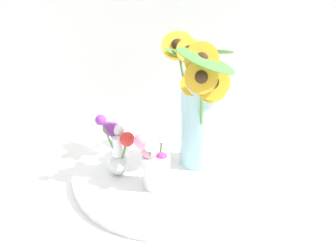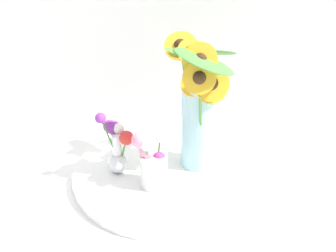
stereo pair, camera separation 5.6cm
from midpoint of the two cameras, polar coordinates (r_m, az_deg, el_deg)
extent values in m
plane|color=white|center=(0.87, 0.01, -12.29)|extent=(6.00, 6.00, 0.00)
cylinder|color=white|center=(0.95, -1.71, -7.76)|extent=(0.53, 0.53, 0.02)
cylinder|color=#9ED1D6|center=(0.91, 3.46, 0.03)|extent=(0.10, 0.10, 0.24)
torus|color=#9ED1D6|center=(0.86, 3.67, 7.38)|extent=(0.10, 0.10, 0.01)
cylinder|color=#568E42|center=(0.89, 2.20, 4.70)|extent=(0.02, 0.01, 0.26)
cylinder|color=gold|center=(0.86, 1.74, 12.98)|extent=(0.07, 0.05, 0.06)
sphere|color=#382314|center=(0.86, 1.74, 12.98)|extent=(0.03, 0.03, 0.03)
cylinder|color=#568E42|center=(0.83, 3.91, 1.80)|extent=(0.03, 0.07, 0.22)
cylinder|color=gold|center=(0.76, 3.67, 8.49)|extent=(0.09, 0.03, 0.09)
sphere|color=#382314|center=(0.76, 3.67, 8.49)|extent=(0.03, 0.03, 0.03)
cylinder|color=#568E42|center=(0.88, 3.58, 0.64)|extent=(0.05, 0.02, 0.22)
cylinder|color=gold|center=(0.83, 2.40, 7.26)|extent=(0.07, 0.04, 0.07)
sphere|color=#382314|center=(0.83, 2.40, 7.26)|extent=(0.03, 0.03, 0.03)
cylinder|color=#568E42|center=(0.92, 1.45, 5.50)|extent=(0.05, 0.07, 0.25)
cylinder|color=gold|center=(0.91, -0.14, 13.85)|extent=(0.10, 0.07, 0.08)
sphere|color=#382314|center=(0.91, -0.14, 13.85)|extent=(0.04, 0.04, 0.04)
cylinder|color=#568E42|center=(0.88, 3.95, 0.40)|extent=(0.04, 0.02, 0.21)
cylinder|color=gold|center=(0.84, 5.56, 6.79)|extent=(0.09, 0.05, 0.09)
sphere|color=#382314|center=(0.84, 5.56, 6.79)|extent=(0.03, 0.03, 0.03)
cylinder|color=#568E42|center=(0.85, 4.27, 3.28)|extent=(0.04, 0.09, 0.26)
cylinder|color=gold|center=(0.76, 3.71, 11.48)|extent=(0.09, 0.04, 0.09)
sphere|color=#382314|center=(0.76, 3.71, 11.48)|extent=(0.03, 0.03, 0.03)
cylinder|color=#568E42|center=(0.87, 4.33, 1.29)|extent=(0.02, 0.07, 0.22)
cylinder|color=gold|center=(0.80, 5.58, 7.60)|extent=(0.10, 0.04, 0.10)
sphere|color=#382314|center=(0.80, 5.58, 7.60)|extent=(0.04, 0.04, 0.04)
ellipsoid|color=#477F38|center=(0.89, -0.34, 12.53)|extent=(0.09, 0.10, 0.06)
ellipsoid|color=#477F38|center=(0.76, 4.48, 11.21)|extent=(0.15, 0.07, 0.08)
ellipsoid|color=#477F38|center=(0.91, 6.10, 12.73)|extent=(0.13, 0.11, 0.04)
cylinder|color=white|center=(0.84, -3.97, -7.83)|extent=(0.07, 0.07, 0.09)
cylinder|color=#427533|center=(0.83, -5.40, -5.80)|extent=(0.03, 0.01, 0.10)
sphere|color=pink|center=(0.80, -6.45, -2.64)|extent=(0.04, 0.04, 0.04)
cylinder|color=#427533|center=(0.84, -3.58, -7.58)|extent=(0.02, 0.01, 0.07)
sphere|color=#C6337A|center=(0.82, -3.06, -5.73)|extent=(0.03, 0.03, 0.03)
cylinder|color=#427533|center=(0.84, -3.30, -5.78)|extent=(0.02, 0.03, 0.11)
sphere|color=white|center=(0.82, -3.04, -2.13)|extent=(0.02, 0.02, 0.02)
cylinder|color=#427533|center=(0.82, -5.01, -6.29)|extent=(0.01, 0.03, 0.10)
sphere|color=white|center=(0.78, -5.29, -3.69)|extent=(0.03, 0.03, 0.03)
cylinder|color=#427533|center=(0.84, -4.48, -6.97)|extent=(0.02, 0.01, 0.08)
sphere|color=pink|center=(0.82, -5.18, -4.47)|extent=(0.04, 0.04, 0.04)
sphere|color=white|center=(0.91, -10.40, -6.66)|extent=(0.06, 0.06, 0.06)
cylinder|color=white|center=(0.88, -10.69, -3.59)|extent=(0.03, 0.03, 0.06)
cylinder|color=#4C8438|center=(0.90, -10.19, -3.81)|extent=(0.01, 0.01, 0.10)
sphere|color=white|center=(0.88, -10.44, -0.76)|extent=(0.03, 0.03, 0.03)
cylinder|color=#4C8438|center=(0.87, -11.81, -2.86)|extent=(0.04, 0.01, 0.13)
sphere|color=purple|center=(0.84, -13.52, 0.97)|extent=(0.03, 0.03, 0.03)
cylinder|color=#4C8438|center=(0.89, -9.52, -4.69)|extent=(0.03, 0.01, 0.09)
sphere|color=red|center=(0.86, -8.98, -2.30)|extent=(0.04, 0.04, 0.04)
cylinder|color=#4C8438|center=(0.90, -11.23, -3.01)|extent=(0.02, 0.02, 0.08)
sphere|color=purple|center=(0.89, -11.97, -0.44)|extent=(0.04, 0.04, 0.04)
cylinder|color=#4C8438|center=(0.90, -10.65, -3.46)|extent=(0.02, 0.03, 0.09)
sphere|color=purple|center=(0.89, -11.26, -0.66)|extent=(0.04, 0.04, 0.04)
camera|label=1|loc=(0.03, -91.83, -0.89)|focal=35.00mm
camera|label=2|loc=(0.03, 88.17, 0.89)|focal=35.00mm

